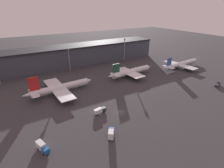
# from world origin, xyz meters

# --- Properties ---
(ground) EXTENTS (600.00, 600.00, 0.00)m
(ground) POSITION_xyz_m (0.00, 0.00, 0.00)
(ground) COLOR #383538
(terminal_building) EXTENTS (179.89, 23.11, 18.24)m
(terminal_building) POSITION_xyz_m (0.00, 90.79, 9.17)
(terminal_building) COLOR #3D424C
(terminal_building) RESTS_ON ground
(airplane_1) EXTENTS (45.20, 37.62, 14.13)m
(airplane_1) POSITION_xyz_m (-20.89, 37.91, 3.65)
(airplane_1) COLOR silver
(airplane_1) RESTS_ON ground
(airplane_2) EXTENTS (43.48, 26.78, 12.82)m
(airplane_2) POSITION_xyz_m (35.01, 38.72, 3.82)
(airplane_2) COLOR white
(airplane_2) RESTS_ON ground
(airplane_3) EXTENTS (49.23, 31.33, 11.81)m
(airplane_3) POSITION_xyz_m (86.51, 33.10, 3.25)
(airplane_3) COLOR white
(airplane_3) RESTS_ON ground
(service_vehicle_0) EXTENTS (4.30, 7.44, 3.26)m
(service_vehicle_0) POSITION_xyz_m (-40.38, -7.28, 1.83)
(service_vehicle_0) COLOR #195199
(service_vehicle_0) RESTS_ON ground
(service_vehicle_1) EXTENTS (7.17, 3.33, 2.97)m
(service_vehicle_1) POSITION_xyz_m (-9.87, 4.43, 1.69)
(service_vehicle_1) COLOR #282D38
(service_vehicle_1) RESTS_ON ground
(service_vehicle_2) EXTENTS (7.30, 3.90, 2.59)m
(service_vehicle_2) POSITION_xyz_m (75.88, -7.22, 1.22)
(service_vehicle_2) COLOR #282D38
(service_vehicle_2) RESTS_ON ground
(service_vehicle_3) EXTENTS (5.00, 5.85, 3.82)m
(service_vehicle_3) POSITION_xyz_m (-13.92, -14.43, 2.08)
(service_vehicle_3) COLOR #195199
(service_vehicle_3) RESTS_ON ground
(lamp_post_1) EXTENTS (1.80, 1.80, 20.69)m
(lamp_post_1) POSITION_xyz_m (-3.01, 72.86, 13.50)
(lamp_post_1) COLOR slate
(lamp_post_1) RESTS_ON ground
(lamp_post_2) EXTENTS (1.80, 1.80, 23.60)m
(lamp_post_2) POSITION_xyz_m (51.82, 72.86, 15.13)
(lamp_post_2) COLOR slate
(lamp_post_2) RESTS_ON ground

